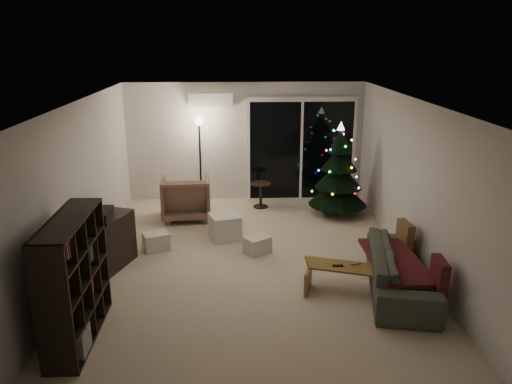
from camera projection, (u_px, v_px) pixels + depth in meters
room at (273, 174)px, 8.99m from camera, size 6.50×7.51×2.60m
bookshelf at (58, 280)px, 5.65m from camera, size 0.39×1.48×1.48m
media_cabinet at (99, 247)px, 7.37m from camera, size 0.89×1.39×0.81m
stereo at (96, 216)px, 7.23m from camera, size 0.41×0.49×0.17m
armchair at (186, 197)px, 9.62m from camera, size 0.98×1.01×0.85m
ottoman at (225, 227)px, 8.69m from camera, size 0.61×0.61×0.43m
cardboard_box_a at (156, 241)px, 8.25m from camera, size 0.49×0.44×0.29m
cardboard_box_b at (258, 245)px, 8.13m from camera, size 0.49×0.47×0.27m
side_table at (261, 195)px, 10.29m from camera, size 0.47×0.47×0.52m
floor_lamp at (200, 164)px, 10.20m from camera, size 0.29×0.29×1.81m
sofa at (401, 270)px, 6.88m from camera, size 1.22×2.21×0.61m
sofa_throw at (395, 261)px, 6.83m from camera, size 0.65×1.51×0.05m
cushion_a at (405, 235)px, 7.44m from camera, size 0.16×0.41×0.40m
cushion_b at (440, 275)px, 6.20m from camera, size 0.15×0.41×0.40m
coffee_table at (348, 278)px, 6.90m from camera, size 1.24×0.76×0.37m
remote_a at (338, 266)px, 6.83m from camera, size 0.15×0.04×0.02m
remote_b at (355, 264)px, 6.89m from camera, size 0.14×0.08×0.02m
christmas_tree at (339, 169)px, 9.68m from camera, size 1.40×1.40×1.85m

